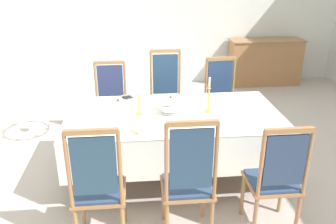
{
  "coord_description": "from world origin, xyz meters",
  "views": [
    {
      "loc": [
        -0.4,
        -3.39,
        2.26
      ],
      "look_at": [
        -0.06,
        0.08,
        0.79
      ],
      "focal_mm": 37.73,
      "sensor_mm": 36.0,
      "label": 1
    }
  ],
  "objects_px": {
    "candlestick_west": "(139,103)",
    "bowl_near_left": "(127,99)",
    "spoon_primary": "(117,100)",
    "sideboard": "(264,62)",
    "soup_tureen": "(171,105)",
    "bowl_near_right": "(145,131)",
    "chair_north_a": "(111,101)",
    "chair_south_b": "(188,180)",
    "chair_north_c": "(221,97)",
    "spoon_secondary": "(133,131)",
    "candlestick_east": "(209,98)",
    "chair_south_c": "(276,178)",
    "dining_table": "(174,120)",
    "chair_north_b": "(166,96)",
    "chair_south_a": "(98,186)"
  },
  "relations": [
    {
      "from": "dining_table",
      "to": "chair_north_c",
      "type": "xyz_separation_m",
      "value": [
        0.77,
        1.0,
        -0.14
      ]
    },
    {
      "from": "soup_tureen",
      "to": "dining_table",
      "type": "bearing_deg",
      "value": 0.0
    },
    {
      "from": "bowl_near_left",
      "to": "bowl_near_right",
      "type": "xyz_separation_m",
      "value": [
        0.17,
        -0.86,
        -0.01
      ]
    },
    {
      "from": "candlestick_west",
      "to": "bowl_near_right",
      "type": "distance_m",
      "value": 0.46
    },
    {
      "from": "soup_tureen",
      "to": "bowl_near_right",
      "type": "xyz_separation_m",
      "value": [
        -0.3,
        -0.44,
        -0.08
      ]
    },
    {
      "from": "candlestick_west",
      "to": "sideboard",
      "type": "distance_m",
      "value": 4.13
    },
    {
      "from": "chair_south_c",
      "to": "soup_tureen",
      "type": "height_order",
      "value": "chair_south_c"
    },
    {
      "from": "dining_table",
      "to": "chair_south_c",
      "type": "distance_m",
      "value": 1.27
    },
    {
      "from": "candlestick_west",
      "to": "bowl_near_left",
      "type": "distance_m",
      "value": 0.45
    },
    {
      "from": "soup_tureen",
      "to": "bowl_near_left",
      "type": "bearing_deg",
      "value": 138.24
    },
    {
      "from": "chair_north_c",
      "to": "chair_south_b",
      "type": "bearing_deg",
      "value": 69.23
    },
    {
      "from": "chair_south_c",
      "to": "spoon_secondary",
      "type": "distance_m",
      "value": 1.36
    },
    {
      "from": "chair_south_a",
      "to": "candlestick_west",
      "type": "distance_m",
      "value": 1.11
    },
    {
      "from": "bowl_near_left",
      "to": "bowl_near_right",
      "type": "distance_m",
      "value": 0.88
    },
    {
      "from": "spoon_primary",
      "to": "sideboard",
      "type": "bearing_deg",
      "value": 60.2
    },
    {
      "from": "chair_south_c",
      "to": "bowl_near_right",
      "type": "relative_size",
      "value": 6.91
    },
    {
      "from": "chair_north_a",
      "to": "chair_south_c",
      "type": "distance_m",
      "value": 2.5
    },
    {
      "from": "dining_table",
      "to": "chair_south_b",
      "type": "bearing_deg",
      "value": -89.47
    },
    {
      "from": "chair_north_c",
      "to": "candlestick_west",
      "type": "height_order",
      "value": "candlestick_west"
    },
    {
      "from": "chair_north_c",
      "to": "candlestick_east",
      "type": "bearing_deg",
      "value": 68.42
    },
    {
      "from": "dining_table",
      "to": "soup_tureen",
      "type": "bearing_deg",
      "value": -180.0
    },
    {
      "from": "bowl_near_right",
      "to": "spoon_primary",
      "type": "bearing_deg",
      "value": 108.27
    },
    {
      "from": "sideboard",
      "to": "bowl_near_left",
      "type": "bearing_deg",
      "value": 45.95
    },
    {
      "from": "soup_tureen",
      "to": "bowl_near_right",
      "type": "relative_size",
      "value": 1.53
    },
    {
      "from": "chair_south_a",
      "to": "bowl_near_left",
      "type": "height_order",
      "value": "chair_south_a"
    },
    {
      "from": "chair_north_a",
      "to": "chair_south_b",
      "type": "xyz_separation_m",
      "value": [
        0.75,
        -2.0,
        0.04
      ]
    },
    {
      "from": "chair_north_a",
      "to": "chair_north_b",
      "type": "height_order",
      "value": "chair_north_b"
    },
    {
      "from": "chair_north_b",
      "to": "chair_south_b",
      "type": "bearing_deg",
      "value": 90.0
    },
    {
      "from": "chair_south_c",
      "to": "candlestick_west",
      "type": "bearing_deg",
      "value": 138.85
    },
    {
      "from": "bowl_near_left",
      "to": "chair_north_c",
      "type": "bearing_deg",
      "value": 24.51
    },
    {
      "from": "chair_north_c",
      "to": "chair_south_c",
      "type": "bearing_deg",
      "value": 90.0
    },
    {
      "from": "chair_north_a",
      "to": "soup_tureen",
      "type": "bearing_deg",
      "value": 125.1
    },
    {
      "from": "chair_north_c",
      "to": "soup_tureen",
      "type": "height_order",
      "value": "chair_north_c"
    },
    {
      "from": "chair_north_c",
      "to": "spoon_secondary",
      "type": "relative_size",
      "value": 6.23
    },
    {
      "from": "chair_north_a",
      "to": "spoon_secondary",
      "type": "height_order",
      "value": "chair_north_a"
    },
    {
      "from": "chair_south_a",
      "to": "soup_tureen",
      "type": "relative_size",
      "value": 4.76
    },
    {
      "from": "dining_table",
      "to": "candlestick_east",
      "type": "bearing_deg",
      "value": -0.0
    },
    {
      "from": "chair_south_a",
      "to": "chair_north_a",
      "type": "xyz_separation_m",
      "value": [
        -0.0,
        2.0,
        -0.02
      ]
    },
    {
      "from": "dining_table",
      "to": "spoon_primary",
      "type": "xyz_separation_m",
      "value": [
        -0.62,
        0.44,
        0.08
      ]
    },
    {
      "from": "dining_table",
      "to": "chair_north_c",
      "type": "distance_m",
      "value": 1.27
    },
    {
      "from": "chair_north_b",
      "to": "soup_tureen",
      "type": "relative_size",
      "value": 5.02
    },
    {
      "from": "soup_tureen",
      "to": "sideboard",
      "type": "xyz_separation_m",
      "value": [
        2.22,
        3.2,
        -0.42
      ]
    },
    {
      "from": "candlestick_west",
      "to": "sideboard",
      "type": "xyz_separation_m",
      "value": [
        2.56,
        3.2,
        -0.45
      ]
    },
    {
      "from": "chair_north_a",
      "to": "chair_south_c",
      "type": "bearing_deg",
      "value": 127.01
    },
    {
      "from": "dining_table",
      "to": "chair_north_c",
      "type": "relative_size",
      "value": 2.07
    },
    {
      "from": "soup_tureen",
      "to": "bowl_near_left",
      "type": "distance_m",
      "value": 0.63
    },
    {
      "from": "candlestick_east",
      "to": "bowl_near_right",
      "type": "relative_size",
      "value": 2.47
    },
    {
      "from": "spoon_primary",
      "to": "dining_table",
      "type": "bearing_deg",
      "value": -19.74
    },
    {
      "from": "chair_south_b",
      "to": "bowl_near_right",
      "type": "distance_m",
      "value": 0.69
    },
    {
      "from": "chair_north_c",
      "to": "chair_north_b",
      "type": "bearing_deg",
      "value": -0.55
    }
  ]
}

